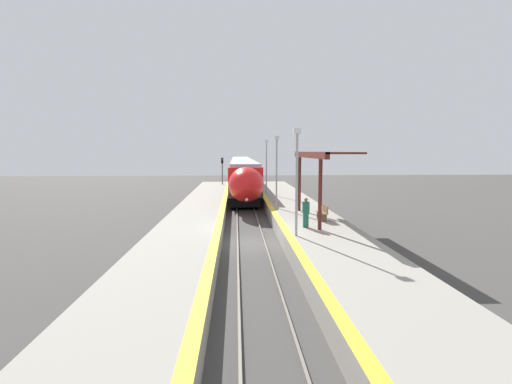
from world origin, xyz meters
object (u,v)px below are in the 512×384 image
at_px(lamppost_near, 297,175).
at_px(lamppost_mid, 277,167).
at_px(person_waiting, 306,212).
at_px(railway_signal, 222,171).
at_px(lamppost_far, 266,163).
at_px(train, 242,172).
at_px(platform_bench, 323,212).

xyz_separation_m(lamppost_near, lamppost_mid, (0.00, 9.43, 0.00)).
distance_m(person_waiting, railway_signal, 28.30).
distance_m(railway_signal, lamppost_mid, 20.95).
distance_m(person_waiting, lamppost_far, 16.94).
relative_size(lamppost_near, lamppost_far, 1.00).
bearing_deg(railway_signal, train, 48.63).
height_order(railway_signal, lamppost_mid, lamppost_mid).
distance_m(train, lamppost_mid, 23.34).
distance_m(lamppost_mid, lamppost_far, 9.43).
xyz_separation_m(train, person_waiting, (2.92, -30.55, -0.54)).
xyz_separation_m(person_waiting, railway_signal, (-5.37, 27.77, 0.84)).
relative_size(platform_bench, lamppost_mid, 0.28).
relative_size(platform_bench, person_waiting, 0.89).
relative_size(train, lamppost_mid, 8.73).
xyz_separation_m(railway_signal, lamppost_mid, (4.55, -20.41, 1.29)).
bearing_deg(lamppost_mid, train, 95.17).
xyz_separation_m(train, lamppost_far, (2.10, -13.76, 1.60)).
height_order(platform_bench, person_waiting, person_waiting).
distance_m(train, person_waiting, 30.69).
xyz_separation_m(train, lamppost_mid, (2.10, -23.19, 1.60)).
relative_size(train, person_waiting, 28.09).
relative_size(train, lamppost_near, 8.73).
bearing_deg(person_waiting, railway_signal, 100.95).
relative_size(person_waiting, railway_signal, 0.39).
distance_m(lamppost_near, lamppost_far, 18.86).
height_order(person_waiting, lamppost_near, lamppost_near).
bearing_deg(lamppost_mid, platform_bench, -66.29).
height_order(train, lamppost_far, lamppost_far).
relative_size(person_waiting, lamppost_near, 0.31).
bearing_deg(platform_bench, train, 98.74).
bearing_deg(railway_signal, platform_bench, -75.09).
height_order(train, person_waiting, train).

